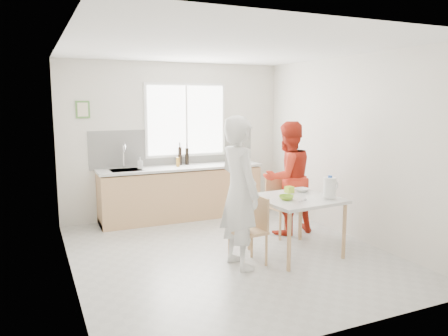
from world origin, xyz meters
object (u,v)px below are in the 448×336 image
object	(u,v)px
chair_left	(252,227)
person_white	(239,192)
person_red	(288,178)
wine_bottle_b	(187,156)
chair_far	(280,202)
bowl_green	(286,198)
wine_bottle_a	(180,156)
bowl_white	(302,190)
dining_table	(296,203)
milk_jug	(330,187)

from	to	relation	value
chair_left	person_white	xyz separation A→B (m)	(-0.19, -0.02, 0.47)
person_red	wine_bottle_b	distance (m)	1.96
chair_far	bowl_green	bearing A→B (deg)	-122.33
wine_bottle_a	person_white	bearing A→B (deg)	-92.41
wine_bottle_b	bowl_green	bearing A→B (deg)	-80.25
bowl_white	wine_bottle_b	xyz separation A→B (m)	(-0.92, 2.23, 0.27)
dining_table	person_red	size ratio (longest dim) A/B	0.63
dining_table	bowl_white	world-z (taller)	bowl_white
wine_bottle_a	wine_bottle_b	size ratio (longest dim) A/B	1.07
chair_far	bowl_green	distance (m)	1.07
chair_far	wine_bottle_b	distance (m)	1.98
person_white	person_red	bearing A→B (deg)	-58.68
bowl_white	dining_table	bearing A→B (deg)	-135.48
dining_table	milk_jug	world-z (taller)	milk_jug
bowl_green	wine_bottle_a	world-z (taller)	wine_bottle_a
chair_left	person_white	bearing A→B (deg)	-90.00
wine_bottle_b	chair_left	bearing A→B (deg)	-91.03
person_red	milk_jug	size ratio (longest dim) A/B	6.02
milk_jug	chair_far	bearing A→B (deg)	88.66
chair_left	bowl_green	bearing A→B (deg)	84.12
chair_far	person_white	xyz separation A→B (m)	(-1.15, -0.92, 0.43)
chair_far	wine_bottle_a	bearing A→B (deg)	117.22
bowl_green	wine_bottle_b	distance (m)	2.62
bowl_green	wine_bottle_a	xyz separation A→B (m)	(-0.57, 2.59, 0.27)
milk_jug	wine_bottle_b	size ratio (longest dim) A/B	0.96
chair_left	bowl_white	world-z (taller)	chair_left
wine_bottle_b	person_red	bearing A→B (deg)	-57.44
person_red	bowl_green	bearing A→B (deg)	52.10
dining_table	person_red	bearing A→B (deg)	64.45
milk_jug	wine_bottle_a	size ratio (longest dim) A/B	0.90
wine_bottle_a	wine_bottle_b	bearing A→B (deg)	-7.06
person_red	wine_bottle_b	bearing A→B (deg)	-62.15
chair_far	bowl_green	xyz separation A→B (m)	(-0.48, -0.91, 0.31)
dining_table	chair_left	distance (m)	0.72
person_white	wine_bottle_a	bearing A→B (deg)	-7.12
bowl_green	wine_bottle_b	xyz separation A→B (m)	(-0.44, 2.57, 0.26)
bowl_green	wine_bottle_a	bearing A→B (deg)	102.38
bowl_green	dining_table	bearing A→B (deg)	18.75
milk_jug	wine_bottle_b	bearing A→B (deg)	104.91
dining_table	wine_bottle_b	bearing A→B (deg)	104.26
milk_jug	person_red	bearing A→B (deg)	81.90
chair_far	person_red	distance (m)	0.39
person_red	bowl_green	distance (m)	1.11
dining_table	milk_jug	bearing A→B (deg)	-36.13
chair_left	wine_bottle_b	xyz separation A→B (m)	(0.05, 2.56, 0.60)
chair_far	bowl_white	world-z (taller)	chair_far
person_white	bowl_white	distance (m)	1.21
chair_left	person_red	bearing A→B (deg)	125.28
bowl_white	wine_bottle_b	bearing A→B (deg)	112.30
dining_table	bowl_white	distance (m)	0.40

